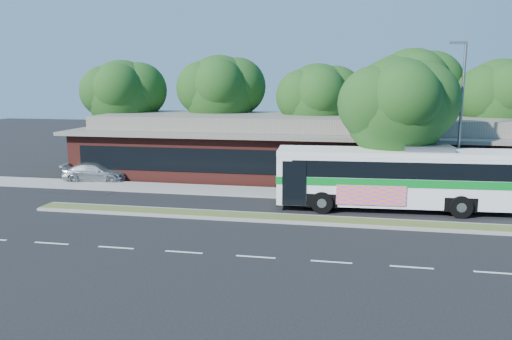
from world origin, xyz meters
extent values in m
plane|color=black|center=(0.00, 0.00, 0.00)|extent=(120.00, 120.00, 0.00)
cube|color=#4B5D27|center=(0.00, 0.60, 0.07)|extent=(26.00, 1.10, 0.15)
cube|color=gray|center=(0.00, 6.40, 0.06)|extent=(44.00, 2.60, 0.12)
cube|color=black|center=(-18.00, 10.00, 0.01)|extent=(14.00, 12.00, 0.01)
cube|color=#5C221D|center=(0.00, 13.00, 1.60)|extent=(32.00, 10.00, 3.20)
cube|color=#6A6559|center=(0.00, 13.00, 3.32)|extent=(33.20, 11.20, 0.24)
cube|color=#6A6559|center=(0.00, 13.00, 3.95)|extent=(30.00, 8.00, 1.00)
cube|color=black|center=(0.00, 7.97, 1.70)|extent=(30.00, 0.06, 1.60)
cylinder|color=slate|center=(9.60, 6.00, 4.50)|extent=(0.16, 0.16, 9.00)
cube|color=slate|center=(9.20, 6.00, 9.00)|extent=(0.90, 0.18, 0.14)
cylinder|color=black|center=(-15.00, 15.00, 1.99)|extent=(0.44, 0.44, 3.99)
sphere|color=#1E4316|center=(-15.00, 15.00, 5.73)|extent=(5.80, 5.80, 5.80)
sphere|color=#1E4316|center=(-13.70, 15.43, 6.19)|extent=(4.52, 4.52, 4.52)
cylinder|color=black|center=(-7.00, 16.00, 2.10)|extent=(0.44, 0.44, 4.20)
sphere|color=#1E4316|center=(-7.00, 16.00, 6.00)|extent=(6.00, 6.00, 6.00)
sphere|color=#1E4316|center=(-5.65, 16.45, 6.48)|extent=(4.68, 4.68, 4.68)
cylinder|color=black|center=(1.00, 15.00, 1.89)|extent=(0.44, 0.44, 3.78)
sphere|color=#1E4316|center=(1.00, 15.00, 5.46)|extent=(5.60, 5.60, 5.60)
sphere|color=#1E4316|center=(2.26, 15.42, 5.91)|extent=(4.37, 4.37, 4.37)
cylinder|color=black|center=(8.00, 16.00, 2.21)|extent=(0.44, 0.44, 4.41)
sphere|color=#1E4316|center=(8.00, 16.00, 6.27)|extent=(6.20, 6.20, 6.20)
sphere|color=#1E4316|center=(9.39, 16.46, 6.77)|extent=(4.84, 4.84, 4.84)
cylinder|color=black|center=(14.00, 15.00, 1.93)|extent=(0.44, 0.44, 3.86)
sphere|color=#1E4316|center=(14.00, 15.00, 5.60)|extent=(5.80, 5.80, 5.80)
cube|color=white|center=(6.00, 3.80, 1.81)|extent=(12.77, 3.40, 2.91)
cube|color=black|center=(6.32, 3.82, 2.39)|extent=(11.77, 3.40, 0.87)
cube|color=white|center=(6.00, 3.80, 3.14)|extent=(12.79, 3.42, 0.27)
cube|color=#058122|center=(6.00, 3.80, 1.72)|extent=(12.84, 3.47, 0.40)
cube|color=black|center=(-0.33, 3.44, 2.16)|extent=(0.20, 2.36, 1.80)
cube|color=#DF46EE|center=(4.71, 2.34, 1.06)|extent=(3.58, 0.26, 1.05)
cube|color=slate|center=(7.58, 3.89, 3.41)|extent=(2.62, 1.83, 0.32)
cylinder|color=black|center=(2.18, 2.26, 0.58)|extent=(1.18, 0.44, 1.16)
cylinder|color=black|center=(2.03, 4.90, 0.58)|extent=(1.18, 0.44, 1.16)
cylinder|color=black|center=(9.23, 2.66, 0.58)|extent=(1.18, 0.44, 1.16)
cylinder|color=black|center=(9.08, 5.30, 0.58)|extent=(1.18, 0.44, 1.16)
imported|color=#B4B8BB|center=(-13.83, 7.80, 0.65)|extent=(4.68, 2.46, 1.29)
cylinder|color=black|center=(6.00, 5.30, 1.82)|extent=(0.44, 0.44, 3.65)
sphere|color=#1E4316|center=(6.00, 5.30, 5.37)|extent=(5.75, 5.75, 5.75)
sphere|color=#1E4316|center=(7.29, 5.73, 5.83)|extent=(4.49, 4.49, 4.49)
camera|label=1|loc=(3.58, -23.65, 6.93)|focal=35.00mm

